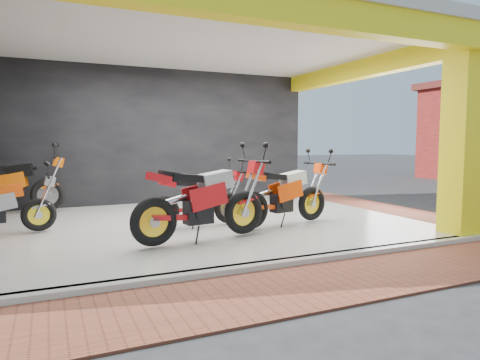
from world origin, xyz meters
The scene contains 15 objects.
ground centered at (0.00, 0.00, 0.00)m, with size 80.00×80.00×0.00m, color #2D2D30.
showroom_floor centered at (0.00, 2.00, 0.05)m, with size 8.00×6.00×0.10m, color silver.
showroom_ceiling centered at (0.00, 2.00, 3.60)m, with size 8.40×6.40×0.20m, color beige.
back_wall centered at (0.00, 5.10, 1.75)m, with size 8.20×0.20×3.50m, color black.
corner_column centered at (3.75, -0.75, 1.75)m, with size 0.50×0.50×3.50m, color yellow.
header_beam_front centered at (0.00, -1.00, 3.30)m, with size 8.40×0.30×0.40m, color yellow.
header_beam_right centered at (4.00, 2.00, 3.30)m, with size 0.30×6.40×0.40m, color yellow.
floor_kerb centered at (0.00, -1.02, 0.05)m, with size 8.00×0.20×0.10m, color silver.
paver_front centered at (0.00, -1.80, 0.01)m, with size 9.00×1.40×0.03m, color brown.
paver_right centered at (4.80, 2.00, 0.01)m, with size 1.40×7.00×0.03m, color brown.
moto_hero centered at (2.02, 1.13, 0.78)m, with size 2.22×0.82×1.35m, color #FF440A, non-canonical shape.
moto_row_a centered at (0.29, 0.54, 0.84)m, with size 2.41×0.89×1.48m, color red, non-canonical shape.
moto_row_b centered at (0.44, 1.55, 0.70)m, with size 1.96×0.72×1.20m, color #B51319, non-canonical shape.
moto_row_c centered at (-2.80, 2.19, 0.68)m, with size 1.89×0.70×1.16m, color #96989D, non-canonical shape.
moto_row_d centered at (-2.65, 4.45, 0.83)m, with size 2.40×0.89×1.47m, color #E25E09, non-canonical shape.
Camera 1 is at (-2.63, -5.79, 1.64)m, focal length 32.00 mm.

